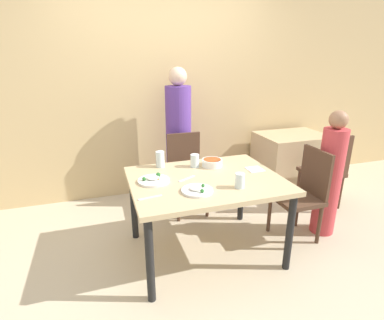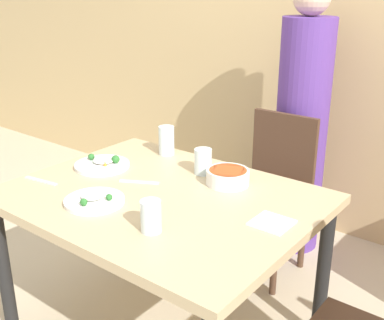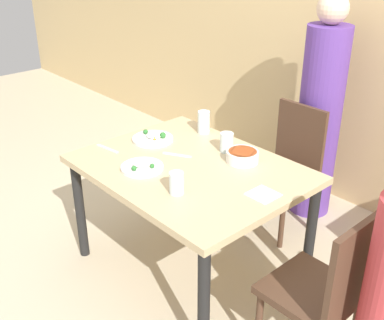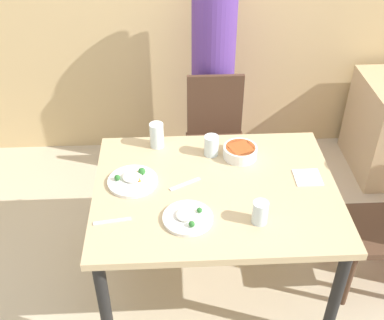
{
  "view_description": "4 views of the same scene",
  "coord_description": "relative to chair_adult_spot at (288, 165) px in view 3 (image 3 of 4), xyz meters",
  "views": [
    {
      "loc": [
        -0.83,
        -2.18,
        1.68
      ],
      "look_at": [
        -0.15,
        -0.08,
        0.93
      ],
      "focal_mm": 28.0,
      "sensor_mm": 36.0,
      "label": 1
    },
    {
      "loc": [
        1.23,
        -1.37,
        1.56
      ],
      "look_at": [
        0.14,
        0.03,
        0.9
      ],
      "focal_mm": 45.0,
      "sensor_mm": 36.0,
      "label": 2
    },
    {
      "loc": [
        1.82,
        -1.63,
        1.97
      ],
      "look_at": [
        0.07,
        -0.05,
        0.8
      ],
      "focal_mm": 45.0,
      "sensor_mm": 36.0,
      "label": 3
    },
    {
      "loc": [
        -0.22,
        -1.89,
        2.32
      ],
      "look_at": [
        -0.12,
        0.05,
        0.87
      ],
      "focal_mm": 45.0,
      "sensor_mm": 36.0,
      "label": 4
    }
  ],
  "objects": [
    {
      "name": "glass_water_tall",
      "position": [
        0.1,
        -1.08,
        0.31
      ],
      "size": [
        0.07,
        0.07,
        0.12
      ],
      "color": "silver",
      "rests_on": "dining_table"
    },
    {
      "name": "glass_water_center",
      "position": [
        -0.08,
        -0.53,
        0.31
      ],
      "size": [
        0.08,
        0.08,
        0.12
      ],
      "color": "silver",
      "rests_on": "dining_table"
    },
    {
      "name": "ground_plane",
      "position": [
        -0.08,
        -0.83,
        -0.48
      ],
      "size": [
        10.0,
        10.0,
        0.0
      ],
      "primitive_type": "plane",
      "color": "beige"
    },
    {
      "name": "chair_child_spot",
      "position": [
        0.89,
        -0.87,
        0.0
      ],
      "size": [
        0.4,
        0.4,
        0.88
      ],
      "rotation": [
        0.0,
        0.0,
        -1.57
      ],
      "color": "#4C3323",
      "rests_on": "ground_plane"
    },
    {
      "name": "spoon_steel",
      "position": [
        -0.24,
        -0.79,
        0.25
      ],
      "size": [
        0.17,
        0.1,
        0.01
      ],
      "color": "silver",
      "rests_on": "dining_table"
    },
    {
      "name": "chair_adult_spot",
      "position": [
        0.0,
        0.0,
        0.0
      ],
      "size": [
        0.4,
        0.4,
        0.88
      ],
      "color": "#4C3323",
      "rests_on": "ground_plane"
    },
    {
      "name": "plate_rice_adult",
      "position": [
        -0.51,
        -0.76,
        0.26
      ],
      "size": [
        0.26,
        0.26,
        0.06
      ],
      "color": "white",
      "rests_on": "dining_table"
    },
    {
      "name": "fork_steel",
      "position": [
        -0.59,
        -1.05,
        0.25
      ],
      "size": [
        0.18,
        0.05,
        0.01
      ],
      "color": "silver",
      "rests_on": "dining_table"
    },
    {
      "name": "person_adult",
      "position": [
        -0.0,
        0.32,
        0.27
      ],
      "size": [
        0.3,
        0.3,
        1.59
      ],
      "color": "#5B3893",
      "rests_on": "ground_plane"
    },
    {
      "name": "glass_water_short",
      "position": [
        -0.39,
        -0.43,
        0.32
      ],
      "size": [
        0.08,
        0.08,
        0.15
      ],
      "color": "silver",
      "rests_on": "dining_table"
    },
    {
      "name": "dining_table",
      "position": [
        -0.08,
        -0.83,
        0.17
      ],
      "size": [
        1.26,
        0.97,
        0.72
      ],
      "color": "tan",
      "rests_on": "ground_plane"
    },
    {
      "name": "bowl_curry",
      "position": [
        0.08,
        -0.56,
        0.28
      ],
      "size": [
        0.19,
        0.19,
        0.07
      ],
      "color": "white",
      "rests_on": "dining_table"
    },
    {
      "name": "plate_rice_child",
      "position": [
        -0.24,
        -1.05,
        0.26
      ],
      "size": [
        0.24,
        0.24,
        0.05
      ],
      "color": "white",
      "rests_on": "dining_table"
    },
    {
      "name": "napkin_folded",
      "position": [
        0.41,
        -0.77,
        0.25
      ],
      "size": [
        0.14,
        0.14,
        0.01
      ],
      "color": "white",
      "rests_on": "dining_table"
    },
    {
      "name": "wall_back",
      "position": [
        -0.08,
        0.66,
        0.87
      ],
      "size": [
        10.0,
        0.06,
        2.7
      ],
      "color": "tan",
      "rests_on": "ground_plane"
    }
  ]
}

